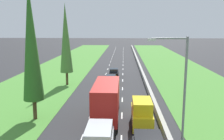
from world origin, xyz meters
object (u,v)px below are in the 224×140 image
orange_sedan_centre_lane (111,80)px  black_sedan_centre_lane (109,90)px  street_light_mast (181,84)px  yellow_van_right_lane (142,113)px  poplar_tree_second (31,43)px  red_box_truck_centre_lane (107,100)px  black_sedan_centre_lane_sixth (114,73)px  poplar_tree_third (66,38)px

orange_sedan_centre_lane → black_sedan_centre_lane: bearing=-90.1°
orange_sedan_centre_lane → street_light_mast: size_ratio=0.50×
yellow_van_right_lane → poplar_tree_second: 13.17m
red_box_truck_centre_lane → black_sedan_centre_lane_sixth: size_ratio=2.09×
poplar_tree_second → black_sedan_centre_lane_sixth: bearing=71.8°
poplar_tree_third → street_light_mast: size_ratio=1.51×
red_box_truck_centre_lane → street_light_mast: 8.73m
red_box_truck_centre_lane → black_sedan_centre_lane_sixth: red_box_truck_centre_lane is taller
black_sedan_centre_lane → poplar_tree_second: (-7.26, -9.43, 7.36)m
orange_sedan_centre_lane → black_sedan_centre_lane_sixth: same height
orange_sedan_centre_lane → yellow_van_right_lane: yellow_van_right_lane is taller
yellow_van_right_lane → poplar_tree_third: (-11.35, 17.22, 6.44)m
street_light_mast → black_sedan_centre_lane: bearing=115.1°
yellow_van_right_lane → poplar_tree_second: poplar_tree_second is taller
yellow_van_right_lane → poplar_tree_third: bearing=123.4°
black_sedan_centre_lane → poplar_tree_second: size_ratio=0.32×
poplar_tree_second → poplar_tree_third: 15.69m
orange_sedan_centre_lane → black_sedan_centre_lane_sixth: bearing=88.1°
poplar_tree_second → street_light_mast: (14.01, -4.98, -2.93)m
orange_sedan_centre_lane → poplar_tree_second: poplar_tree_second is taller
orange_sedan_centre_lane → street_light_mast: (6.74, -21.30, 4.42)m
black_sedan_centre_lane → poplar_tree_third: size_ratio=0.33×
black_sedan_centre_lane → poplar_tree_third: poplar_tree_third is taller
red_box_truck_centre_lane → black_sedan_centre_lane_sixth: (-0.19, 22.64, -1.37)m
black_sedan_centre_lane_sixth → poplar_tree_third: poplar_tree_third is taller
yellow_van_right_lane → street_light_mast: (2.81, -3.44, 3.83)m
black_sedan_centre_lane_sixth → red_box_truck_centre_lane: bearing=-89.5°
black_sedan_centre_lane_sixth → poplar_tree_third: size_ratio=0.33×
black_sedan_centre_lane → poplar_tree_second: bearing=-127.6°
red_box_truck_centre_lane → street_light_mast: size_ratio=1.04×
orange_sedan_centre_lane → poplar_tree_third: poplar_tree_third is taller
poplar_tree_second → poplar_tree_third: poplar_tree_second is taller
yellow_van_right_lane → street_light_mast: 5.87m
yellow_van_right_lane → orange_sedan_centre_lane: bearing=102.4°
black_sedan_centre_lane_sixth → poplar_tree_second: poplar_tree_second is taller
street_light_mast → black_sedan_centre_lane_sixth: bearing=103.2°
poplar_tree_second → street_light_mast: bearing=-19.6°
black_sedan_centre_lane_sixth → street_light_mast: 28.91m
poplar_tree_third → poplar_tree_second: bearing=-89.4°
red_box_truck_centre_lane → street_light_mast: street_light_mast is taller
poplar_tree_third → black_sedan_centre_lane: bearing=-40.1°
yellow_van_right_lane → red_box_truck_centre_lane: bearing=153.7°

